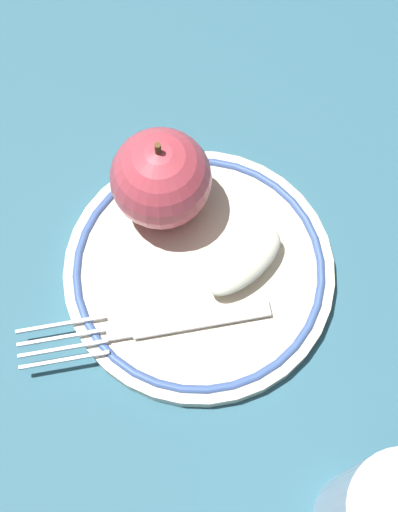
# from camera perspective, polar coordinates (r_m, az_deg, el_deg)

# --- Properties ---
(ground_plane) EXTENTS (2.00, 2.00, 0.00)m
(ground_plane) POSITION_cam_1_polar(r_m,az_deg,el_deg) (0.52, 1.85, -2.83)
(ground_plane) COLOR #2D5C6E
(plate) EXTENTS (0.20, 0.20, 0.02)m
(plate) POSITION_cam_1_polar(r_m,az_deg,el_deg) (0.52, -0.00, -1.17)
(plate) COLOR beige
(plate) RESTS_ON ground_plane
(apple_red_whole) EXTENTS (0.07, 0.07, 0.08)m
(apple_red_whole) POSITION_cam_1_polar(r_m,az_deg,el_deg) (0.50, -3.06, 6.19)
(apple_red_whole) COLOR #BA3E4A
(apple_red_whole) RESTS_ON plate
(apple_slice_front) EXTENTS (0.06, 0.07, 0.02)m
(apple_slice_front) POSITION_cam_1_polar(r_m,az_deg,el_deg) (0.50, 3.67, -0.50)
(apple_slice_front) COLOR silver
(apple_slice_front) RESTS_ON plate
(fork) EXTENTS (0.03, 0.18, 0.00)m
(fork) POSITION_cam_1_polar(r_m,az_deg,el_deg) (0.49, -3.76, -5.73)
(fork) COLOR silver
(fork) RESTS_ON plate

